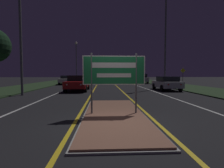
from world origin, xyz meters
TOP-DOWN VIEW (x-y plane):
  - ground_plane at (0.00, 0.00)m, footprint 160.00×160.00m
  - median_island at (0.00, 1.14)m, footprint 2.30×6.50m
  - verge_left at (-9.50, 20.00)m, footprint 5.00×100.00m
  - verge_right at (9.50, 20.00)m, footprint 5.00×100.00m
  - centre_line_yellow_left at (-1.34, 25.00)m, footprint 0.12×70.00m
  - centre_line_yellow_right at (1.34, 25.00)m, footprint 0.12×70.00m
  - lane_line_white_left at (-4.20, 25.00)m, footprint 0.12×70.00m
  - lane_line_white_right at (4.20, 25.00)m, footprint 0.12×70.00m
  - edge_line_white_left at (-7.20, 25.00)m, footprint 0.10×70.00m
  - edge_line_white_right at (7.20, 25.00)m, footprint 0.10×70.00m
  - highway_sign at (0.00, 1.14)m, footprint 2.35×0.07m
  - streetlight_left_far at (-6.19, 32.74)m, footprint 0.55×0.55m
  - streetlight_right_near at (6.48, 13.78)m, footprint 0.49×0.49m
  - car_receding_0 at (5.82, 11.39)m, footprint 1.93×4.10m
  - car_receding_1 at (5.98, 23.94)m, footprint 1.90×4.51m
  - car_receding_2 at (2.63, 31.90)m, footprint 1.98×4.21m
  - car_approaching_0 at (-2.81, 11.16)m, footprint 1.97×4.49m
  - car_approaching_1 at (-5.84, 21.34)m, footprint 2.02×4.14m
  - warning_sign at (9.16, 15.08)m, footprint 0.60×0.06m

SIDE VIEW (x-z plane):
  - ground_plane at x=0.00m, z-range 0.00..0.00m
  - centre_line_yellow_left at x=-1.34m, z-range 0.00..0.01m
  - centre_line_yellow_right at x=1.34m, z-range 0.00..0.01m
  - lane_line_white_left at x=-4.20m, z-range 0.00..0.01m
  - lane_line_white_right at x=4.20m, z-range 0.00..0.01m
  - edge_line_white_left at x=-7.20m, z-range 0.00..0.01m
  - edge_line_white_right at x=7.20m, z-range 0.00..0.01m
  - verge_left at x=-9.50m, z-range 0.00..0.08m
  - verge_right at x=9.50m, z-range 0.00..0.08m
  - median_island at x=0.00m, z-range -0.01..0.09m
  - car_receding_0 at x=5.82m, z-range 0.03..1.38m
  - car_approaching_1 at x=-5.84m, z-range 0.05..1.41m
  - car_receding_2 at x=2.63m, z-range 0.05..1.46m
  - car_approaching_0 at x=-2.81m, z-range 0.05..1.50m
  - car_receding_1 at x=5.98m, z-range 0.04..1.62m
  - warning_sign at x=9.16m, z-range 0.31..2.52m
  - highway_sign at x=0.00m, z-range 0.52..2.80m
  - streetlight_left_far at x=-6.19m, z-range 1.40..9.87m
  - streetlight_right_near at x=6.48m, z-range 1.17..12.14m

